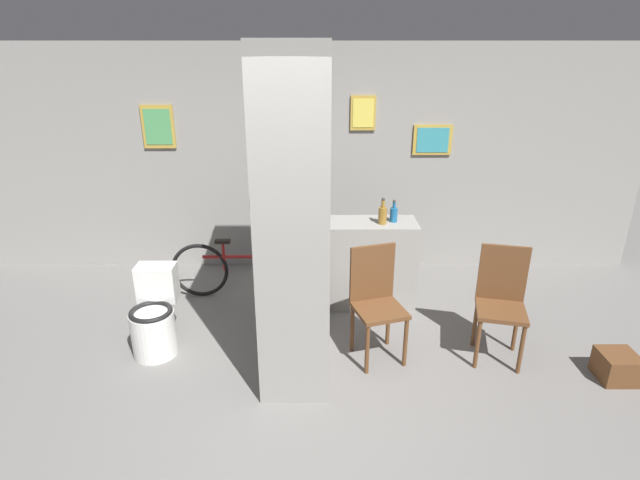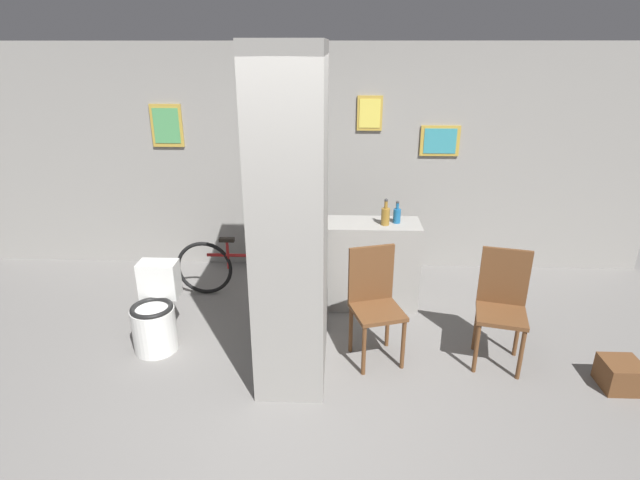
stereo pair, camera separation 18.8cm
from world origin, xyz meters
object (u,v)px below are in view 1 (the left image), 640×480
chair_by_doorway (501,299)px  bottle_tall (383,214)px  bicycle (250,269)px  chair_near_pillar (376,298)px  toilet (155,318)px

chair_by_doorway → bottle_tall: (-0.92, 0.90, 0.46)m
chair_by_doorway → bicycle: (-2.29, 1.11, -0.23)m
chair_near_pillar → bottle_tall: 1.01m
chair_near_pillar → bicycle: size_ratio=0.59×
chair_near_pillar → bicycle: (-1.23, 1.09, -0.23)m
chair_near_pillar → bicycle: bearing=121.3°
chair_near_pillar → bottle_tall: (0.14, 0.89, 0.46)m
toilet → chair_near_pillar: size_ratio=0.75×
chair_near_pillar → bottle_tall: bottle_tall is taller
chair_by_doorway → bottle_tall: bottle_tall is taller
toilet → bicycle: toilet is taller
chair_near_pillar → bicycle: chair_near_pillar is taller
chair_by_doorway → bottle_tall: size_ratio=3.68×
toilet → bicycle: size_ratio=0.44×
toilet → chair_by_doorway: size_ratio=0.75×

